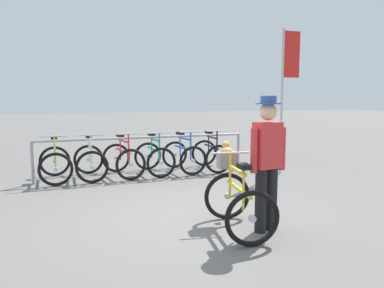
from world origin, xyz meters
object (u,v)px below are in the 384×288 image
racked_bike_blue (183,156)px  featured_bicycle (236,192)px  racked_bike_lime (55,163)px  banner_flag (288,74)px  racked_bike_red (123,159)px  racked_bike_black (211,154)px  racked_bike_white (90,161)px  racked_bike_teal (154,158)px  person_with_featured_bike (267,158)px

racked_bike_blue → featured_bicycle: (-0.65, -3.88, 0.12)m
racked_bike_lime → banner_flag: size_ratio=0.34×
racked_bike_red → racked_bike_blue: (1.40, 0.00, 0.00)m
racked_bike_lime → banner_flag: (4.88, -1.01, 1.86)m
racked_bike_red → racked_bike_black: size_ratio=1.04×
racked_bike_lime → racked_bike_red: size_ratio=0.91×
racked_bike_blue → racked_bike_white: bearing=-179.9°
racked_bike_white → racked_bike_blue: same height
racked_bike_teal → racked_bike_blue: size_ratio=0.96×
person_with_featured_bike → racked_bike_black: bearing=75.9°
racked_bike_red → racked_bike_blue: same height
racked_bike_red → person_with_featured_bike: size_ratio=0.69×
racked_bike_white → racked_bike_blue: 2.10m
racked_bike_blue → racked_bike_black: (0.70, 0.00, -0.00)m
featured_bicycle → banner_flag: size_ratio=0.39×
racked_bike_black → featured_bicycle: 4.11m
person_with_featured_bike → banner_flag: size_ratio=0.54×
racked_bike_teal → racked_bike_black: 1.40m
person_with_featured_bike → featured_bicycle: bearing=143.6°
racked_bike_red → racked_bike_black: (2.10, 0.00, 0.00)m
banner_flag → racked_bike_white: bearing=166.4°
featured_bicycle → racked_bike_red: bearing=101.0°
person_with_featured_bike → banner_flag: banner_flag is taller
racked_bike_white → racked_bike_black: same height
racked_bike_lime → racked_bike_teal: size_ratio=0.97×
racked_bike_red → banner_flag: bearing=-16.3°
racked_bike_red → person_with_featured_bike: 4.28m
racked_bike_teal → banner_flag: (2.78, -1.02, 1.86)m
racked_bike_black → banner_flag: 2.53m
racked_bike_teal → person_with_featured_bike: person_with_featured_bike is taller
racked_bike_black → featured_bicycle: (-1.35, -3.88, 0.12)m
racked_bike_red → racked_bike_teal: 0.70m
racked_bike_white → person_with_featured_bike: size_ratio=0.64×
racked_bike_lime → racked_bike_red: bearing=0.1°
banner_flag → racked_bike_red: bearing=163.7°
racked_bike_blue → person_with_featured_bike: bearing=-94.6°
racked_bike_lime → racked_bike_blue: bearing=0.1°
racked_bike_teal → racked_bike_black: bearing=0.1°
racked_bike_lime → racked_bike_red: 1.40m
racked_bike_white → racked_bike_black: 2.80m
racked_bike_blue → banner_flag: 2.97m
racked_bike_blue → person_with_featured_bike: size_ratio=0.68×
racked_bike_teal → racked_bike_blue: bearing=0.1°
person_with_featured_bike → racked_bike_lime: bearing=121.0°
racked_bike_red → racked_bike_teal: same height
racked_bike_red → racked_bike_blue: bearing=0.1°
racked_bike_black → featured_bicycle: size_ratio=0.92×
racked_bike_lime → racked_bike_blue: 2.80m
racked_bike_lime → racked_bike_teal: 2.10m
racked_bike_white → featured_bicycle: (1.45, -3.87, 0.12)m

